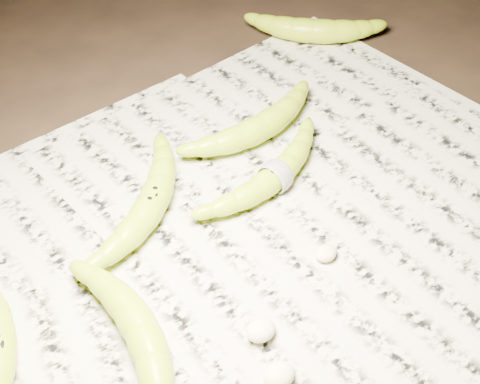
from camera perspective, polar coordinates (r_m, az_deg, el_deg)
ground at (r=0.80m, az=0.82°, el=-2.37°), size 3.00×3.00×0.00m
newspaper_patch at (r=0.78m, az=-0.73°, el=-4.11°), size 0.90×0.70×0.01m
banana_left_b at (r=0.68m, az=-8.36°, el=-11.66°), size 0.09×0.20×0.04m
banana_center at (r=0.79m, az=-7.56°, el=-0.79°), size 0.20×0.17×0.04m
banana_taped at (r=0.82m, az=3.06°, el=1.51°), size 0.21×0.10×0.03m
banana_upper_a at (r=0.89m, az=1.82°, el=5.72°), size 0.20×0.07×0.04m
banana_upper_b at (r=1.10m, az=6.32°, el=13.67°), size 0.18×0.18×0.04m
measuring_tape at (r=0.82m, az=3.06°, el=1.51°), size 0.01×0.04×0.04m
flesh_chunk_a at (r=0.66m, az=3.37°, el=-15.16°), size 0.03×0.03×0.02m
flesh_chunk_b at (r=0.68m, az=1.80°, el=-11.51°), size 0.03×0.03×0.02m
flesh_chunk_c at (r=0.75m, az=7.35°, el=-5.00°), size 0.03×0.02×0.02m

